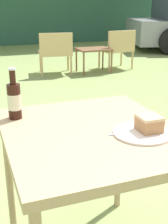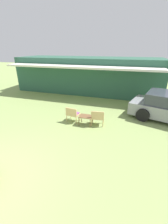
# 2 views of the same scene
# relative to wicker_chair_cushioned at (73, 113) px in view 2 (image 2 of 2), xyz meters

# --- Properties ---
(cabin_building) EXTENTS (11.24, 4.60, 2.69)m
(cabin_building) POSITION_rel_wicker_chair_cushioned_xyz_m (-0.92, 5.81, 0.92)
(cabin_building) COLOR #2D5B47
(cabin_building) RESTS_ON ground_plane
(wicker_chair_cushioned) EXTENTS (0.64, 0.53, 0.75)m
(wicker_chair_cushioned) POSITION_rel_wicker_chair_cushioned_xyz_m (0.00, 0.00, 0.00)
(wicker_chair_cushioned) COLOR tan
(wicker_chair_cushioned) RESTS_ON ground_plane
(wicker_chair_plain) EXTENTS (0.63, 0.51, 0.75)m
(wicker_chair_plain) POSITION_rel_wicker_chair_cushioned_xyz_m (1.25, -0.02, 0.00)
(wicker_chair_plain) COLOR tan
(wicker_chair_plain) RESTS_ON ground_plane
(garden_side_table) EXTENTS (0.60, 0.46, 0.45)m
(garden_side_table) POSITION_rel_wicker_chair_cushioned_xyz_m (0.70, -0.12, -0.04)
(garden_side_table) COLOR brown
(garden_side_table) RESTS_ON ground_plane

